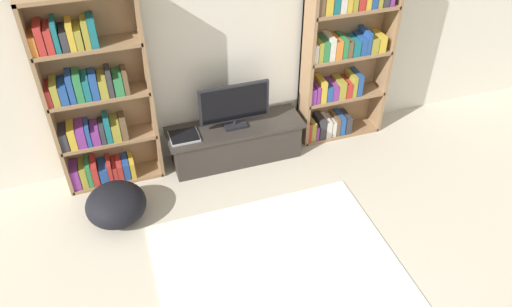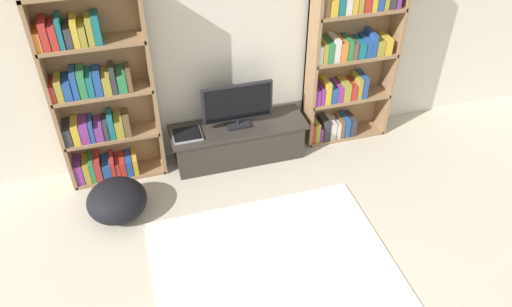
# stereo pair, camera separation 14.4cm
# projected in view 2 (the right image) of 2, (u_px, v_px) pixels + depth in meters

# --- Properties ---
(wall_back) EXTENTS (8.80, 0.06, 2.60)m
(wall_back) POSITION_uv_depth(u_px,v_px,m) (223.00, 39.00, 4.95)
(wall_back) COLOR silver
(wall_back) RESTS_ON ground_plane
(bookshelf_left) EXTENTS (0.96, 0.30, 2.02)m
(bookshelf_left) POSITION_uv_depth(u_px,v_px,m) (98.00, 97.00, 4.76)
(bookshelf_left) COLOR #93704C
(bookshelf_left) RESTS_ON ground_plane
(bookshelf_right) EXTENTS (0.96, 0.30, 2.02)m
(bookshelf_right) POSITION_uv_depth(u_px,v_px,m) (348.00, 57.00, 5.29)
(bookshelf_right) COLOR #93704C
(bookshelf_right) RESTS_ON ground_plane
(tv_stand) EXTENTS (1.46, 0.45, 0.43)m
(tv_stand) POSITION_uv_depth(u_px,v_px,m) (239.00, 142.00, 5.43)
(tv_stand) COLOR #332D28
(tv_stand) RESTS_ON ground_plane
(television) EXTENTS (0.74, 0.16, 0.50)m
(television) POSITION_uv_depth(u_px,v_px,m) (238.00, 105.00, 5.13)
(television) COLOR black
(television) RESTS_ON tv_stand
(laptop) EXTENTS (0.30, 0.26, 0.03)m
(laptop) POSITION_uv_depth(u_px,v_px,m) (187.00, 135.00, 5.15)
(laptop) COLOR #B7B7BC
(laptop) RESTS_ON tv_stand
(area_rug) EXTENTS (2.07, 1.83, 0.02)m
(area_rug) POSITION_uv_depth(u_px,v_px,m) (278.00, 275.00, 4.30)
(area_rug) COLOR white
(area_rug) RESTS_ON ground_plane
(beanbag_ottoman) EXTENTS (0.57, 0.57, 0.36)m
(beanbag_ottoman) POSITION_uv_depth(u_px,v_px,m) (117.00, 200.00, 4.77)
(beanbag_ottoman) COLOR black
(beanbag_ottoman) RESTS_ON ground_plane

